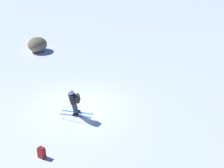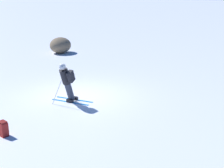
{
  "view_description": "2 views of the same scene",
  "coord_description": "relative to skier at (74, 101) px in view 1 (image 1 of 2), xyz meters",
  "views": [
    {
      "loc": [
        14.65,
        2.52,
        8.5
      ],
      "look_at": [
        -0.46,
        1.81,
        1.24
      ],
      "focal_mm": 50.0,
      "sensor_mm": 36.0,
      "label": 1
    },
    {
      "loc": [
        12.14,
        4.56,
        4.42
      ],
      "look_at": [
        1.2,
        1.83,
        1.02
      ],
      "focal_mm": 50.0,
      "sensor_mm": 36.0,
      "label": 2
    }
  ],
  "objects": [
    {
      "name": "skier",
      "position": [
        0.0,
        0.0,
        0.0
      ],
      "size": [
        1.53,
        1.78,
        1.79
      ],
      "rotation": [
        0.0,
        0.0,
        -0.18
      ],
      "color": "#1E7AC6",
      "rests_on": "ground"
    },
    {
      "name": "exposed_boulder_0",
      "position": [
        -9.94,
        -4.53,
        -0.41
      ],
      "size": [
        1.76,
        1.5,
        1.14
      ],
      "primitive_type": "ellipsoid",
      "color": "#7A664C",
      "rests_on": "ground"
    },
    {
      "name": "ground_plane",
      "position": [
        -1.06,
        0.04,
        -0.98
      ],
      "size": [
        300.0,
        300.0,
        0.0
      ],
      "primitive_type": "plane",
      "color": "white"
    },
    {
      "name": "spare_backpack",
      "position": [
        3.2,
        -0.89,
        -0.73
      ],
      "size": [
        0.34,
        0.37,
        0.5
      ],
      "rotation": [
        0.0,
        0.0,
        4.22
      ],
      "color": "#AD231E",
      "rests_on": "ground"
    }
  ]
}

